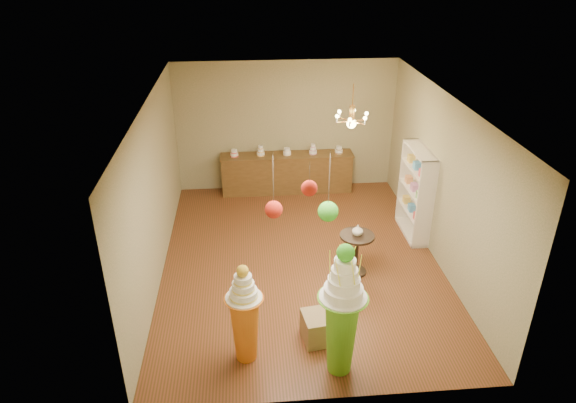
{
  "coord_description": "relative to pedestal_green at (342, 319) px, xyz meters",
  "views": [
    {
      "loc": [
        -0.92,
        -7.94,
        5.27
      ],
      "look_at": [
        -0.23,
        0.0,
        1.23
      ],
      "focal_mm": 32.0,
      "sensor_mm": 36.0,
      "label": 1
    }
  ],
  "objects": [
    {
      "name": "wall_front",
      "position": [
        -0.24,
        -0.51,
        0.64
      ],
      "size": [
        5.0,
        0.04,
        3.0
      ],
      "primitive_type": "cube",
      "color": "gray",
      "rests_on": "ground"
    },
    {
      "name": "ceiling",
      "position": [
        -0.24,
        2.74,
        2.14
      ],
      "size": [
        6.5,
        6.5,
        0.0
      ],
      "primitive_type": "plane",
      "rotation": [
        3.14,
        0.0,
        0.0
      ],
      "color": "white",
      "rests_on": "ground"
    },
    {
      "name": "sideboard",
      "position": [
        -0.24,
        5.71,
        -0.38
      ],
      "size": [
        3.04,
        0.54,
        1.16
      ],
      "color": "brown",
      "rests_on": "floor"
    },
    {
      "name": "pom_red_right",
      "position": [
        -0.43,
        0.25,
        1.79
      ],
      "size": [
        0.19,
        0.19,
        0.44
      ],
      "color": "#3D372C",
      "rests_on": "ceiling"
    },
    {
      "name": "pedestal_green",
      "position": [
        0.0,
        0.0,
        0.0
      ],
      "size": [
        0.79,
        0.79,
        2.0
      ],
      "rotation": [
        0.0,
        0.0,
        0.32
      ],
      "color": "#66BF2A",
      "rests_on": "floor"
    },
    {
      "name": "burlap_riser",
      "position": [
        -0.19,
        0.61,
        -0.65
      ],
      "size": [
        0.54,
        0.54,
        0.43
      ],
      "primitive_type": "cube",
      "rotation": [
        0.0,
        0.0,
        0.14
      ],
      "color": "#967B52",
      "rests_on": "floor"
    },
    {
      "name": "floor",
      "position": [
        -0.24,
        2.74,
        -0.86
      ],
      "size": [
        6.5,
        6.5,
        0.0
      ],
      "primitive_type": "plane",
      "color": "#5C3219",
      "rests_on": "ground"
    },
    {
      "name": "pedestal_orange",
      "position": [
        -1.27,
        0.34,
        -0.22
      ],
      "size": [
        0.54,
        0.54,
        1.54
      ],
      "rotation": [
        0.0,
        0.0,
        0.1
      ],
      "color": "orange",
      "rests_on": "floor"
    },
    {
      "name": "pom_green_mid",
      "position": [
        -0.13,
        0.6,
        1.28
      ],
      "size": [
        0.27,
        0.27,
        0.99
      ],
      "color": "#3D372C",
      "rests_on": "ceiling"
    },
    {
      "name": "wall_back",
      "position": [
        -0.24,
        5.99,
        0.64
      ],
      "size": [
        5.0,
        0.04,
        3.0
      ],
      "primitive_type": "cube",
      "color": "gray",
      "rests_on": "ground"
    },
    {
      "name": "shelving_unit",
      "position": [
        2.1,
        3.54,
        0.04
      ],
      "size": [
        0.33,
        1.2,
        1.8
      ],
      "color": "silver",
      "rests_on": "floor"
    },
    {
      "name": "wall_right",
      "position": [
        2.26,
        2.74,
        0.64
      ],
      "size": [
        0.04,
        6.5,
        3.0
      ],
      "primitive_type": "cube",
      "color": "gray",
      "rests_on": "ground"
    },
    {
      "name": "round_table",
      "position": [
        0.69,
        2.26,
        -0.36
      ],
      "size": [
        0.7,
        0.7,
        0.77
      ],
      "rotation": [
        0.0,
        0.0,
        -0.18
      ],
      "color": "black",
      "rests_on": "floor"
    },
    {
      "name": "wall_left",
      "position": [
        -2.74,
        2.74,
        0.64
      ],
      "size": [
        0.04,
        6.5,
        3.0
      ],
      "primitive_type": "cube",
      "color": "gray",
      "rests_on": "ground"
    },
    {
      "name": "pom_red_left",
      "position": [
        -0.84,
        0.61,
        1.34
      ],
      "size": [
        0.23,
        0.23,
        0.92
      ],
      "color": "#3D372C",
      "rests_on": "ceiling"
    },
    {
      "name": "vase",
      "position": [
        0.69,
        2.26,
        0.01
      ],
      "size": [
        0.19,
        0.19,
        0.19
      ],
      "primitive_type": "imported",
      "rotation": [
        0.0,
        0.0,
        -0.04
      ],
      "color": "silver",
      "rests_on": "round_table"
    },
    {
      "name": "chandelier",
      "position": [
        0.81,
        3.82,
        1.44
      ],
      "size": [
        0.79,
        0.79,
        0.85
      ],
      "rotation": [
        0.0,
        0.0,
        0.2
      ],
      "color": "#E3A150",
      "rests_on": "ceiling"
    }
  ]
}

